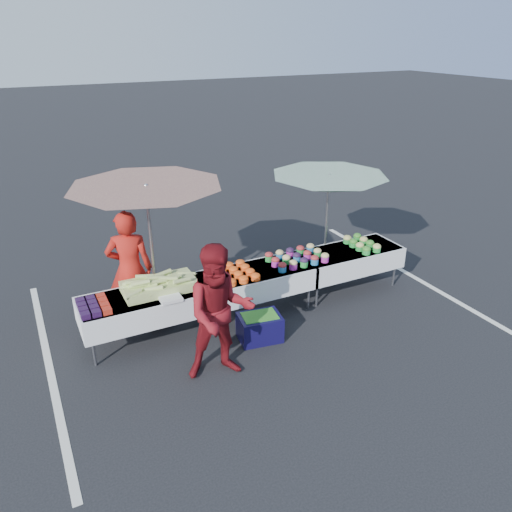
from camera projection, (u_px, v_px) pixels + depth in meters
name	position (u px, v px, depth m)	size (l,w,h in m)	color
ground	(256.00, 311.00, 8.18)	(80.00, 80.00, 0.00)	black
stripe_left	(49.00, 365.00, 6.87)	(0.10, 5.00, 0.00)	silver
stripe_right	(406.00, 272.00, 9.49)	(0.10, 5.00, 0.00)	silver
table_left	(145.00, 305.00, 7.20)	(1.86, 0.81, 0.75)	white
table_center	(256.00, 280.00, 7.94)	(1.86, 0.81, 0.75)	white
table_right	(348.00, 259.00, 8.68)	(1.86, 0.81, 0.75)	white
berry_punnets	(93.00, 306.00, 6.77)	(0.40, 0.54, 0.08)	black
corn_pile	(159.00, 285.00, 7.23)	(1.16, 0.57, 0.26)	#BFCE69
plastic_bags	(170.00, 298.00, 7.00)	(0.30, 0.25, 0.05)	white
carrot_bowls	(236.00, 272.00, 7.70)	(0.55, 0.69, 0.11)	#E95219
potato_cups	(297.00, 257.00, 8.14)	(0.94, 0.58, 0.16)	#2470AC
bean_baskets	(362.00, 243.00, 8.68)	(0.36, 0.68, 0.15)	green
vendor	(130.00, 270.00, 7.48)	(0.68, 0.45, 1.86)	red
customer	(220.00, 313.00, 6.35)	(0.90, 0.70, 1.86)	maroon
umbrella_left	(147.00, 198.00, 7.03)	(2.37, 2.37, 2.26)	black
umbrella_right	(329.00, 185.00, 8.39)	(2.13, 2.13, 2.03)	black
storage_bin	(260.00, 327.00, 7.37)	(0.68, 0.54, 0.40)	#0F0B38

